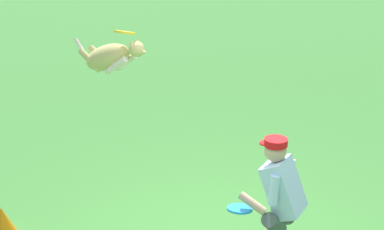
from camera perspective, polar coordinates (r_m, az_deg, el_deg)
person at (r=6.09m, az=7.97°, el=-7.45°), size 0.56×0.65×1.29m
dog at (r=7.00m, az=-7.41°, el=5.24°), size 1.04×0.29×0.51m
frisbee_flying at (r=6.80m, az=-6.17°, el=7.52°), size 0.24×0.24×0.08m
frisbee_held at (r=6.03m, az=4.38°, el=-8.52°), size 0.35×0.35×0.07m
training_cone at (r=6.97m, az=-16.90°, el=-9.29°), size 0.30×0.30×0.33m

